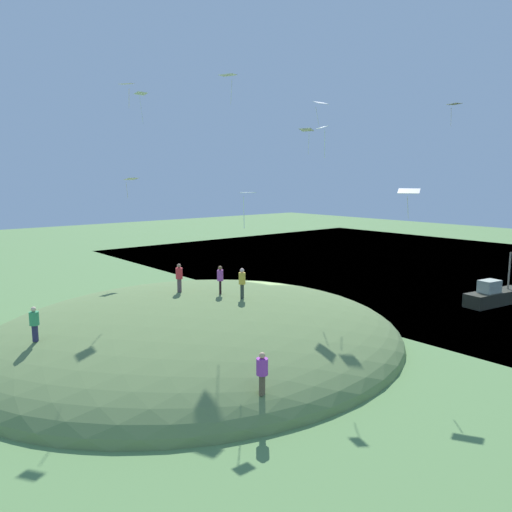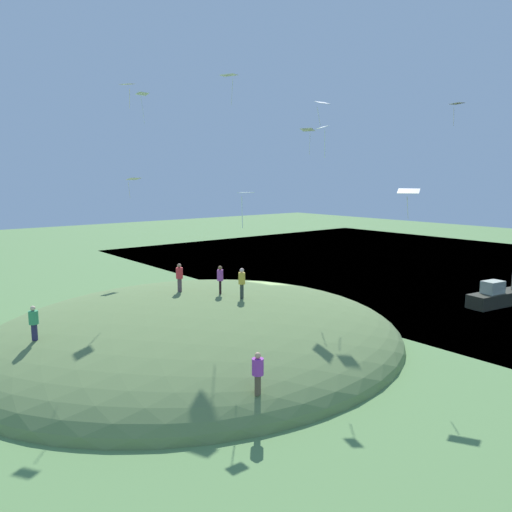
{
  "view_description": "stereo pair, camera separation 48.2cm",
  "coord_description": "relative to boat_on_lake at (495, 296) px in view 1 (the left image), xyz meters",
  "views": [
    {
      "loc": [
        23.56,
        26.74,
        9.88
      ],
      "look_at": [
        4.2,
        3.75,
        5.21
      ],
      "focal_mm": 34.89,
      "sensor_mm": 36.0,
      "label": 1
    },
    {
      "loc": [
        23.19,
        27.05,
        9.88
      ],
      "look_at": [
        4.2,
        3.75,
        5.21
      ],
      "focal_mm": 34.89,
      "sensor_mm": 36.0,
      "label": 2
    }
  ],
  "objects": [
    {
      "name": "kite_1",
      "position": [
        15.96,
        2.08,
        8.5
      ],
      "size": [
        1.2,
        1.35,
        1.61
      ],
      "color": "silver"
    },
    {
      "name": "boat_on_lake",
      "position": [
        0.0,
        0.0,
        0.0
      ],
      "size": [
        6.34,
        2.54,
        4.06
      ],
      "rotation": [
        0.0,
        0.0,
        6.12
      ],
      "color": "#2C2D21",
      "rests_on": "lake_water"
    },
    {
      "name": "kite_9",
      "position": [
        15.11,
        -6.39,
        12.32
      ],
      "size": [
        0.84,
        1.01,
        1.71
      ],
      "color": "white"
    },
    {
      "name": "kite_2",
      "position": [
        19.64,
        -8.93,
        15.6
      ],
      "size": [
        1.04,
        1.21,
        1.88
      ],
      "color": "white"
    },
    {
      "name": "person_with_child",
      "position": [
        23.53,
        -9.01,
        3.33
      ],
      "size": [
        0.57,
        0.57,
        1.8
      ],
      "rotation": [
        0.0,
        0.0,
        2.04
      ],
      "color": "#574449",
      "rests_on": "grass_hill"
    },
    {
      "name": "lake_water",
      "position": [
        -13.14,
        -9.49,
        -0.89
      ],
      "size": [
        52.09,
        80.0,
        0.4
      ],
      "primitive_type": "cube",
      "color": "navy",
      "rests_on": "ground_plane"
    },
    {
      "name": "person_watching_kites",
      "position": [
        21.41,
        -5.39,
        3.3
      ],
      "size": [
        0.52,
        0.52,
        1.83
      ],
      "rotation": [
        0.0,
        0.0,
        0.38
      ],
      "color": "#2E3831",
      "rests_on": "grass_hill"
    },
    {
      "name": "ground_plane",
      "position": [
        15.83,
        -9.49,
        -0.69
      ],
      "size": [
        160.0,
        160.0,
        0.0
      ],
      "primitive_type": "plane",
      "color": "#5F894B"
    },
    {
      "name": "kite_6",
      "position": [
        5.78,
        -1.23,
        14.29
      ],
      "size": [
        0.9,
        1.08,
        1.49
      ],
      "color": "white"
    },
    {
      "name": "person_walking_path",
      "position": [
        21.9,
        -6.92,
        3.32
      ],
      "size": [
        0.53,
        0.53,
        1.76
      ],
      "rotation": [
        0.0,
        0.0,
        0.78
      ],
      "color": "black",
      "rests_on": "grass_hill"
    },
    {
      "name": "kite_3",
      "position": [
        23.85,
        -1.89,
        8.36
      ],
      "size": [
        0.71,
        0.5,
        1.77
      ],
      "color": "white"
    },
    {
      "name": "mooring_post",
      "position": [
        12.87,
        -4.56,
        -0.06
      ],
      "size": [
        0.14,
        0.14,
        1.25
      ],
      "primitive_type": "cylinder",
      "color": "brown",
      "rests_on": "ground_plane"
    },
    {
      "name": "person_on_hilltop",
      "position": [
        32.64,
        -7.41,
        2.46
      ],
      "size": [
        0.64,
        0.64,
        1.74
      ],
      "rotation": [
        0.0,
        0.0,
        2.42
      ],
      "color": "#2C2950",
      "rests_on": "grass_hill"
    },
    {
      "name": "kite_7",
      "position": [
        23.17,
        -13.91,
        14.66
      ],
      "size": [
        0.84,
        0.7,
        2.09
      ],
      "color": "white"
    },
    {
      "name": "kite_5",
      "position": [
        22.05,
        -18.11,
        9.15
      ],
      "size": [
        1.13,
        0.9,
        1.56
      ],
      "color": "silver"
    },
    {
      "name": "person_near_shore",
      "position": [
        26.92,
        2.82,
        1.64
      ],
      "size": [
        0.61,
        0.61,
        1.8
      ],
      "rotation": [
        0.0,
        0.0,
        0.34
      ],
      "color": "brown",
      "rests_on": "grass_hill"
    },
    {
      "name": "grass_hill",
      "position": [
        23.28,
        -7.64,
        -0.69
      ],
      "size": [
        26.58,
        24.1,
        5.81
      ],
      "primitive_type": "ellipsoid",
      "color": "#647E47",
      "rests_on": "ground_plane"
    },
    {
      "name": "kite_0",
      "position": [
        17.13,
        -3.1,
        12.02
      ],
      "size": [
        0.69,
        0.82,
        1.85
      ],
      "color": "white"
    },
    {
      "name": "kite_8",
      "position": [
        12.83,
        -7.31,
        14.37
      ],
      "size": [
        1.02,
        0.75,
        1.68
      ],
      "color": "white"
    },
    {
      "name": "kite_4",
      "position": [
        25.69,
        -10.77,
        14.61
      ],
      "size": [
        0.89,
        0.96,
        1.39
      ],
      "color": "white"
    }
  ]
}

